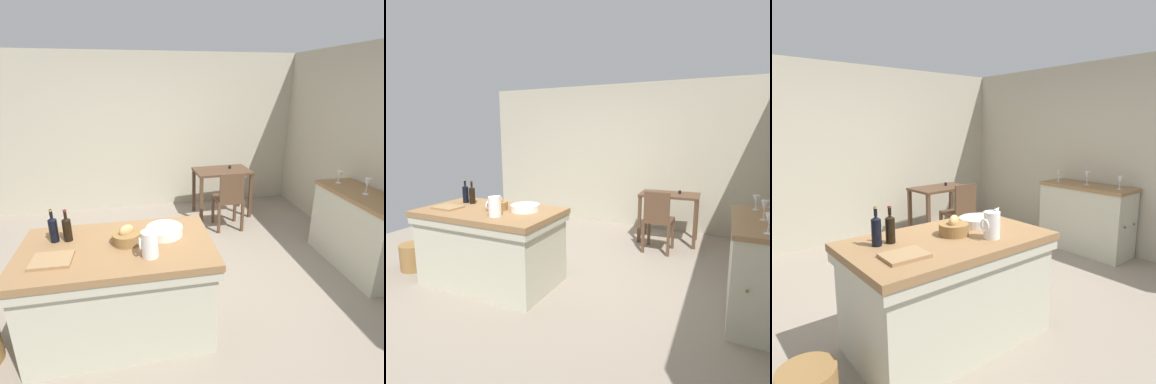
# 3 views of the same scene
# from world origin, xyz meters

# --- Properties ---
(ground_plane) EXTENTS (6.76, 6.76, 0.00)m
(ground_plane) POSITION_xyz_m (0.00, 0.00, 0.00)
(ground_plane) COLOR gray
(wall_back) EXTENTS (5.32, 0.12, 2.60)m
(wall_back) POSITION_xyz_m (0.00, 2.60, 1.30)
(wall_back) COLOR #B2AA93
(wall_back) RESTS_ON ground
(wall_right) EXTENTS (0.12, 5.20, 2.60)m
(wall_right) POSITION_xyz_m (2.60, 0.00, 1.30)
(wall_right) COLOR #B2AA93
(wall_right) RESTS_ON ground
(island_table) EXTENTS (1.59, 0.93, 0.87)m
(island_table) POSITION_xyz_m (-0.50, -0.46, 0.47)
(island_table) COLOR olive
(island_table) RESTS_ON ground
(side_cabinet) EXTENTS (0.52, 1.26, 0.93)m
(side_cabinet) POSITION_xyz_m (2.26, 0.06, 0.47)
(side_cabinet) COLOR olive
(side_cabinet) RESTS_ON ground
(writing_desk) EXTENTS (0.92, 0.60, 0.83)m
(writing_desk) POSITION_xyz_m (1.11, 1.90, 0.65)
(writing_desk) COLOR #513826
(writing_desk) RESTS_ON ground
(wooden_chair) EXTENTS (0.41, 0.41, 0.91)m
(wooden_chair) POSITION_xyz_m (1.05, 1.33, 0.50)
(wooden_chair) COLOR #513826
(wooden_chair) RESTS_ON ground
(pitcher) EXTENTS (0.17, 0.13, 0.25)m
(pitcher) POSITION_xyz_m (-0.24, -0.69, 0.97)
(pitcher) COLOR white
(pitcher) RESTS_ON island_table
(wash_bowl) EXTENTS (0.32, 0.32, 0.07)m
(wash_bowl) POSITION_xyz_m (-0.09, -0.35, 0.90)
(wash_bowl) COLOR white
(wash_bowl) RESTS_ON island_table
(bread_basket) EXTENTS (0.24, 0.24, 0.16)m
(bread_basket) POSITION_xyz_m (-0.42, -0.43, 0.92)
(bread_basket) COLOR olive
(bread_basket) RESTS_ON island_table
(cutting_board) EXTENTS (0.30, 0.24, 0.02)m
(cutting_board) POSITION_xyz_m (-0.97, -0.62, 0.88)
(cutting_board) COLOR #99754C
(cutting_board) RESTS_ON island_table
(wine_bottle_dark) EXTENTS (0.07, 0.07, 0.28)m
(wine_bottle_dark) POSITION_xyz_m (-0.90, -0.30, 0.98)
(wine_bottle_dark) COLOR black
(wine_bottle_dark) RESTS_ON island_table
(wine_bottle_amber) EXTENTS (0.07, 0.07, 0.29)m
(wine_bottle_amber) POSITION_xyz_m (-1.01, -0.29, 0.98)
(wine_bottle_amber) COLOR black
(wine_bottle_amber) RESTS_ON island_table
(wine_glass_far_left) EXTENTS (0.07, 0.07, 0.17)m
(wine_glass_far_left) POSITION_xyz_m (2.26, -0.39, 1.05)
(wine_glass_far_left) COLOR white
(wine_glass_far_left) RESTS_ON side_cabinet
(wine_glass_left) EXTENTS (0.07, 0.07, 0.19)m
(wine_glass_left) POSITION_xyz_m (2.26, 0.07, 1.06)
(wine_glass_left) COLOR white
(wine_glass_left) RESTS_ON side_cabinet
(wine_glass_middle) EXTENTS (0.07, 0.07, 0.16)m
(wine_glass_middle) POSITION_xyz_m (2.22, 0.50, 1.03)
(wine_glass_middle) COLOR white
(wine_glass_middle) RESTS_ON side_cabinet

